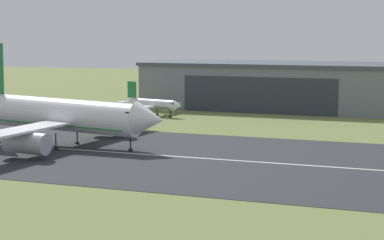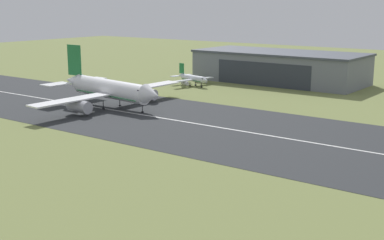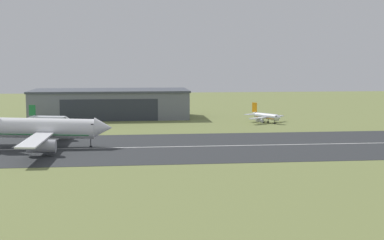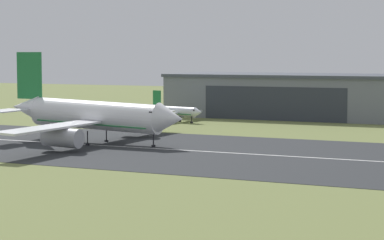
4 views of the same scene
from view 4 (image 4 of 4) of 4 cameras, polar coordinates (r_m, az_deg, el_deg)
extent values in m
plane|color=olive|center=(76.45, 0.43, -9.07)|extent=(667.02, 667.02, 0.00)
cube|color=#2B2D30|center=(135.70, 11.35, -2.97)|extent=(427.02, 55.73, 0.06)
cube|color=silver|center=(135.69, 11.35, -2.95)|extent=(384.31, 0.70, 0.01)
cube|color=slate|center=(226.85, 7.40, 1.76)|extent=(69.80, 29.42, 11.98)
cube|color=#424751|center=(226.58, 7.42, 3.38)|extent=(70.80, 30.42, 0.90)
cube|color=#2D333D|center=(212.87, 6.24, 1.24)|extent=(41.88, 0.12, 9.59)
cylinder|color=white|center=(157.61, -7.29, 0.36)|extent=(29.78, 6.72, 6.83)
cone|color=white|center=(148.84, -1.65, 0.13)|extent=(5.71, 6.13, 6.15)
cone|color=white|center=(168.22, -12.54, 0.94)|extent=(7.48, 5.58, 5.60)
cube|color=black|center=(150.13, -2.66, 0.63)|extent=(1.24, 5.13, 0.47)
cube|color=#1E7238|center=(157.75, -7.28, -0.24)|extent=(26.66, 6.34, 0.95)
cube|color=white|center=(143.71, -10.71, -0.55)|extent=(5.72, 27.49, 0.54)
cylinder|color=#A8A8B2|center=(145.09, -9.87, -1.32)|extent=(7.99, 3.91, 3.94)
cube|color=white|center=(171.58, -4.08, 0.41)|extent=(5.72, 27.49, 0.54)
cylinder|color=#A8A8B2|center=(169.37, -4.15, -0.37)|extent=(7.99, 3.91, 3.94)
cube|color=#1E7238|center=(167.22, -12.29, 3.33)|extent=(6.53, 0.44, 10.20)
cube|color=white|center=(161.93, -14.01, 0.70)|extent=(5.93, 9.32, 0.24)
cube|color=white|center=(173.83, -10.81, 1.04)|extent=(5.93, 9.32, 0.24)
cylinder|color=black|center=(151.11, -2.96, -1.51)|extent=(0.24, 0.24, 2.99)
cylinder|color=black|center=(151.26, -2.96, -1.99)|extent=(0.84, 0.84, 0.44)
cylinder|color=black|center=(154.99, -7.97, -1.39)|extent=(0.24, 0.24, 2.99)
cylinder|color=black|center=(155.14, -7.96, -1.86)|extent=(0.84, 0.84, 0.44)
cylinder|color=black|center=(160.99, -6.54, -1.14)|extent=(0.24, 0.24, 2.99)
cylinder|color=black|center=(161.13, -6.54, -1.59)|extent=(0.84, 0.84, 0.44)
cylinder|color=silver|center=(206.70, -1.14, 0.69)|extent=(12.64, 5.10, 2.50)
cone|color=silver|center=(202.30, 0.50, 0.60)|extent=(2.73, 2.92, 2.50)
cone|color=silver|center=(211.48, -2.78, 0.90)|extent=(3.41, 2.84, 2.25)
cube|color=black|center=(202.99, 0.22, 0.75)|extent=(1.53, 2.31, 0.44)
cube|color=#1E7238|center=(206.76, -1.14, 0.50)|extent=(11.40, 4.71, 0.20)
cube|color=silver|center=(202.18, -2.06, 0.47)|extent=(3.95, 9.03, 0.40)
cylinder|color=#A8A8B2|center=(202.54, -1.85, 0.18)|extent=(3.50, 2.21, 1.55)
cube|color=silver|center=(211.05, -0.14, 0.66)|extent=(3.95, 9.03, 0.40)
cylinder|color=#A8A8B2|center=(210.32, -0.17, 0.36)|extent=(3.50, 2.21, 1.55)
cube|color=#1E7238|center=(211.00, -2.69, 1.69)|extent=(2.71, 0.86, 4.25)
cube|color=silver|center=(209.03, -3.32, 0.83)|extent=(3.14, 4.24, 0.24)
cube|color=silver|center=(213.89, -2.23, 0.93)|extent=(3.14, 4.24, 0.24)
cylinder|color=black|center=(203.86, -0.03, 0.01)|extent=(0.24, 0.24, 1.86)
cylinder|color=black|center=(203.92, -0.03, -0.18)|extent=(0.84, 0.84, 0.44)
cylinder|color=black|center=(205.86, -1.45, 0.06)|extent=(0.24, 0.24, 1.86)
cylinder|color=black|center=(205.92, -1.45, -0.14)|extent=(0.84, 0.84, 0.44)
cylinder|color=black|center=(208.21, -0.94, 0.12)|extent=(0.24, 0.24, 1.86)
cylinder|color=black|center=(208.27, -0.94, -0.08)|extent=(0.84, 0.84, 0.44)
camera|label=1|loc=(17.26, -6.94, 14.31)|focal=70.00mm
camera|label=2|loc=(43.48, 95.33, 18.76)|focal=50.00mm
camera|label=3|loc=(64.21, -94.09, 6.80)|focal=50.00mm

